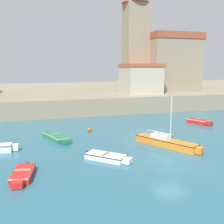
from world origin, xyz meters
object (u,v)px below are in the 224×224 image
(sailboat_orange_6, at_px, (166,142))
(church, at_px, (158,59))
(dinghy_white_3, at_px, (107,157))
(dinghy_red_4, at_px, (23,174))
(harbor_shed_near_wharf, at_px, (140,78))
(dinghy_red_2, at_px, (199,121))
(mooring_buoy, at_px, (89,130))
(dinghy_green_1, at_px, (57,137))

(sailboat_orange_6, xyz_separation_m, church, (13.10, 29.03, 8.52))
(dinghy_white_3, distance_m, sailboat_orange_6, 6.58)
(dinghy_white_3, relative_size, church, 0.19)
(sailboat_orange_6, bearing_deg, dinghy_red_4, -163.84)
(church, bearing_deg, harbor_shed_near_wharf, -133.80)
(dinghy_red_2, bearing_deg, mooring_buoy, -179.65)
(sailboat_orange_6, bearing_deg, harbor_shed_near_wharf, 73.78)
(dinghy_red_4, distance_m, harbor_shed_near_wharf, 32.39)
(dinghy_red_4, distance_m, mooring_buoy, 13.12)
(dinghy_white_3, xyz_separation_m, church, (19.39, 30.97, 8.68))
(dinghy_green_1, height_order, harbor_shed_near_wharf, harbor_shed_near_wharf)
(dinghy_white_3, height_order, mooring_buoy, dinghy_white_3)
(dinghy_red_4, distance_m, church, 42.51)
(harbor_shed_near_wharf, bearing_deg, dinghy_white_3, -117.90)
(mooring_buoy, height_order, harbor_shed_near_wharf, harbor_shed_near_wharf)
(dinghy_red_2, distance_m, church, 23.48)
(mooring_buoy, xyz_separation_m, church, (18.91, 21.49, 8.71))
(church, bearing_deg, dinghy_green_1, -133.78)
(mooring_buoy, bearing_deg, dinghy_red_2, 0.35)
(harbor_shed_near_wharf, bearing_deg, dinghy_green_1, -133.78)
(dinghy_green_1, xyz_separation_m, church, (22.80, 23.79, 8.66))
(dinghy_red_2, height_order, harbor_shed_near_wharf, harbor_shed_near_wharf)
(dinghy_white_3, xyz_separation_m, sailboat_orange_6, (6.29, 1.94, 0.16))
(dinghy_green_1, xyz_separation_m, dinghy_red_2, (18.47, 2.39, 0.02))
(sailboat_orange_6, xyz_separation_m, harbor_shed_near_wharf, (6.41, 22.05, 4.84))
(dinghy_red_4, bearing_deg, dinghy_white_3, 15.20)
(mooring_buoy, relative_size, church, 0.02)
(dinghy_white_3, distance_m, harbor_shed_near_wharf, 27.60)
(dinghy_white_3, height_order, church, church)
(sailboat_orange_6, bearing_deg, dinghy_red_2, 40.99)
(dinghy_red_4, bearing_deg, dinghy_red_2, 27.80)
(dinghy_green_1, height_order, church, church)
(dinghy_red_2, xyz_separation_m, dinghy_red_4, (-21.42, -11.29, -0.03))
(dinghy_green_1, distance_m, mooring_buoy, 4.51)
(dinghy_white_3, xyz_separation_m, harbor_shed_near_wharf, (12.70, 23.99, 5.00))
(dinghy_red_4, relative_size, mooring_buoy, 8.10)
(dinghy_white_3, bearing_deg, dinghy_green_1, 115.38)
(mooring_buoy, bearing_deg, harbor_shed_near_wharf, 49.90)
(sailboat_orange_6, height_order, harbor_shed_near_wharf, harbor_shed_near_wharf)
(dinghy_red_2, xyz_separation_m, church, (4.33, 21.40, 8.64))
(sailboat_orange_6, relative_size, church, 0.34)
(dinghy_green_1, height_order, dinghy_red_4, dinghy_green_1)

